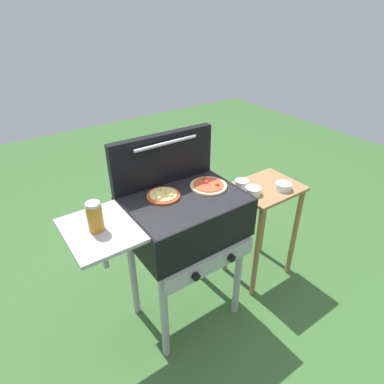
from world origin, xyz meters
The scene contains 10 objects.
ground_plane centered at (0.00, 0.00, 0.00)m, with size 8.00×8.00×0.00m, color #38602D.
grill centered at (-0.01, 0.00, 0.76)m, with size 0.96×0.53×0.90m.
grill_lid_open centered at (0.00, 0.21, 1.05)m, with size 0.63×0.09×0.30m.
pizza_pepperoni centered at (0.18, 0.02, 0.91)m, with size 0.21×0.21×0.03m.
pizza_cheese centered at (-0.09, 0.08, 0.91)m, with size 0.18×0.18×0.04m.
sauce_jar centered at (-0.49, 0.00, 0.97)m, with size 0.07×0.07×0.15m.
prep_table centered at (0.66, 0.00, 0.54)m, with size 0.44×0.36×0.76m.
topping_bowl_near centered at (0.52, 0.10, 0.78)m, with size 0.09×0.09×0.04m.
topping_bowl_far centered at (0.51, -0.02, 0.78)m, with size 0.10×0.10×0.04m.
topping_bowl_middle centered at (0.71, -0.09, 0.78)m, with size 0.10×0.10×0.04m.
Camera 1 is at (-0.84, -1.26, 1.83)m, focal length 30.57 mm.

